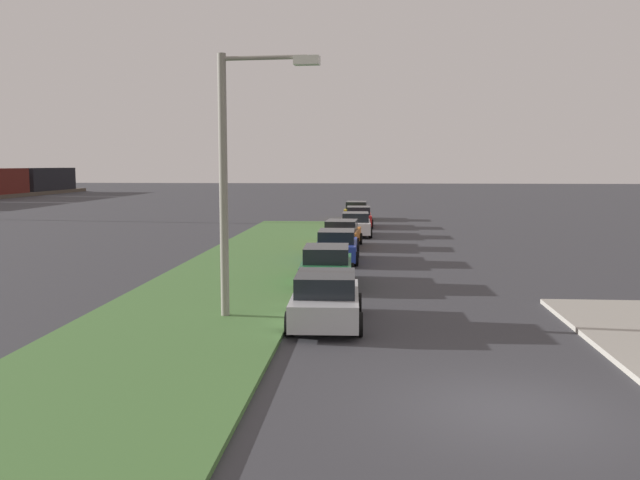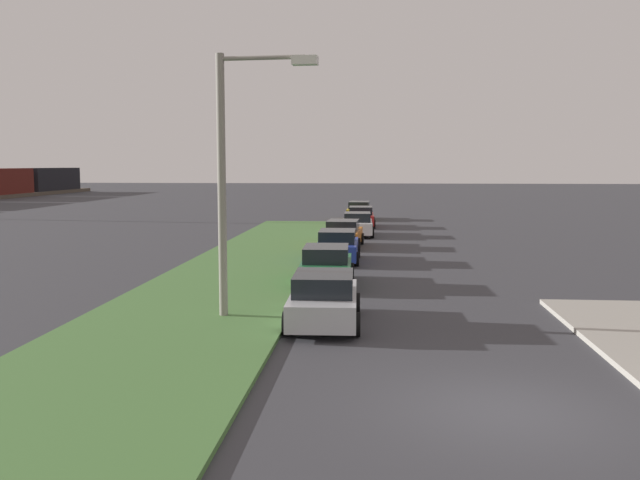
# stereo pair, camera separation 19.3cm
# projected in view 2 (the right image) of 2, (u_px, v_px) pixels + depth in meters

# --- Properties ---
(ground) EXTENTS (300.00, 300.00, 0.00)m
(ground) POSITION_uv_depth(u_px,v_px,m) (505.00, 411.00, 12.46)
(ground) COLOR #38383D
(grass_median) EXTENTS (60.00, 6.00, 0.12)m
(grass_median) POSITION_uv_depth(u_px,v_px,m) (212.00, 296.00, 23.00)
(grass_median) COLOR #477238
(grass_median) RESTS_ON ground
(parked_car_silver) EXTENTS (4.35, 2.11, 1.47)m
(parked_car_silver) POSITION_uv_depth(u_px,v_px,m) (324.00, 299.00, 19.14)
(parked_car_silver) COLOR #B2B5BA
(parked_car_silver) RESTS_ON ground
(parked_car_green) EXTENTS (4.35, 2.11, 1.47)m
(parked_car_green) POSITION_uv_depth(u_px,v_px,m) (326.00, 266.00, 25.40)
(parked_car_green) COLOR #1E6B38
(parked_car_green) RESTS_ON ground
(parked_car_blue) EXTENTS (4.31, 2.05, 1.47)m
(parked_car_blue) POSITION_uv_depth(u_px,v_px,m) (338.00, 246.00, 31.53)
(parked_car_blue) COLOR #23389E
(parked_car_blue) RESTS_ON ground
(parked_car_orange) EXTENTS (4.38, 2.17, 1.47)m
(parked_car_orange) POSITION_uv_depth(u_px,v_px,m) (343.00, 234.00, 37.09)
(parked_car_orange) COLOR orange
(parked_car_orange) RESTS_ON ground
(parked_car_white) EXTENTS (4.35, 2.11, 1.47)m
(parked_car_white) POSITION_uv_depth(u_px,v_px,m) (357.00, 224.00, 42.99)
(parked_car_white) COLOR silver
(parked_car_white) RESTS_ON ground
(parked_car_red) EXTENTS (4.35, 2.11, 1.47)m
(parked_car_red) POSITION_uv_depth(u_px,v_px,m) (361.00, 217.00, 49.03)
(parked_car_red) COLOR red
(parked_car_red) RESTS_ON ground
(parked_car_yellow) EXTENTS (4.36, 2.13, 1.47)m
(parked_car_yellow) POSITION_uv_depth(u_px,v_px,m) (359.00, 211.00, 55.70)
(parked_car_yellow) COLOR gold
(parked_car_yellow) RESTS_ON ground
(streetlight) EXTENTS (0.52, 2.88, 7.50)m
(streetlight) POSITION_uv_depth(u_px,v_px,m) (234.00, 166.00, 19.36)
(streetlight) COLOR gray
(streetlight) RESTS_ON ground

